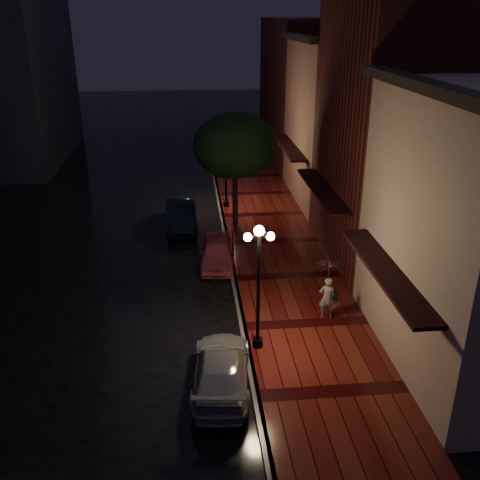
# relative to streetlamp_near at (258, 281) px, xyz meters

# --- Properties ---
(ground) EXTENTS (120.00, 120.00, 0.00)m
(ground) POSITION_rel_streetlamp_near_xyz_m (-0.35, 5.00, -2.60)
(ground) COLOR black
(ground) RESTS_ON ground
(sidewalk) EXTENTS (4.50, 60.00, 0.15)m
(sidewalk) POSITION_rel_streetlamp_near_xyz_m (1.90, 5.00, -2.53)
(sidewalk) COLOR #450C0C
(sidewalk) RESTS_ON ground
(curb) EXTENTS (0.25, 60.00, 0.15)m
(curb) POSITION_rel_streetlamp_near_xyz_m (-0.35, 5.00, -2.53)
(curb) COLOR #595451
(curb) RESTS_ON ground
(storefront_mid) EXTENTS (5.00, 8.00, 11.00)m
(storefront_mid) POSITION_rel_streetlamp_near_xyz_m (6.65, 7.00, 2.90)
(storefront_mid) COLOR #511914
(storefront_mid) RESTS_ON ground
(storefront_far) EXTENTS (5.00, 8.00, 9.00)m
(storefront_far) POSITION_rel_streetlamp_near_xyz_m (6.65, 15.00, 1.90)
(storefront_far) COLOR #8C5951
(storefront_far) RESTS_ON ground
(storefront_extra) EXTENTS (5.00, 12.00, 10.00)m
(storefront_extra) POSITION_rel_streetlamp_near_xyz_m (6.65, 25.00, 2.40)
(storefront_extra) COLOR #511914
(storefront_extra) RESTS_ON ground
(streetlamp_near) EXTENTS (0.96, 0.36, 4.31)m
(streetlamp_near) POSITION_rel_streetlamp_near_xyz_m (0.00, 0.00, 0.00)
(streetlamp_near) COLOR black
(streetlamp_near) RESTS_ON sidewalk
(streetlamp_far) EXTENTS (0.96, 0.36, 4.31)m
(streetlamp_far) POSITION_rel_streetlamp_near_xyz_m (0.00, 14.00, 0.00)
(streetlamp_far) COLOR black
(streetlamp_far) RESTS_ON sidewalk
(street_tree) EXTENTS (4.16, 4.16, 5.80)m
(street_tree) POSITION_rel_streetlamp_near_xyz_m (0.26, 10.99, 1.64)
(street_tree) COLOR black
(street_tree) RESTS_ON sidewalk
(pink_car) EXTENTS (1.72, 3.70, 1.23)m
(pink_car) POSITION_rel_streetlamp_near_xyz_m (-0.95, 6.70, -1.99)
(pink_car) COLOR #BF4E51
(pink_car) RESTS_ON ground
(navy_car) EXTENTS (1.69, 4.40, 1.43)m
(navy_car) POSITION_rel_streetlamp_near_xyz_m (-2.56, 11.41, -1.88)
(navy_car) COLOR black
(navy_car) RESTS_ON ground
(silver_car) EXTENTS (2.08, 4.28, 1.20)m
(silver_car) POSITION_rel_streetlamp_near_xyz_m (-1.31, -1.72, -2.00)
(silver_car) COLOR #9E9DA4
(silver_car) RESTS_ON ground
(woman_with_umbrella) EXTENTS (0.93, 0.95, 2.25)m
(woman_with_umbrella) POSITION_rel_streetlamp_near_xyz_m (2.71, 1.57, -0.96)
(woman_with_umbrella) COLOR silver
(woman_with_umbrella) RESTS_ON sidewalk
(parking_meter) EXTENTS (0.13, 0.10, 1.25)m
(parking_meter) POSITION_rel_streetlamp_near_xyz_m (-0.20, 7.17, -1.69)
(parking_meter) COLOR black
(parking_meter) RESTS_ON sidewalk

